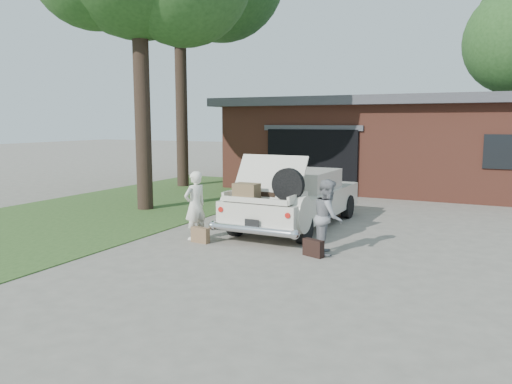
% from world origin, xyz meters
% --- Properties ---
extents(ground, '(90.00, 90.00, 0.00)m').
position_xyz_m(ground, '(0.00, 0.00, 0.00)').
color(ground, gray).
rests_on(ground, ground).
extents(grass_strip, '(6.00, 16.00, 0.02)m').
position_xyz_m(grass_strip, '(-5.50, 3.00, 0.01)').
color(grass_strip, '#2D4C1E').
rests_on(grass_strip, ground).
extents(house, '(12.80, 7.80, 3.30)m').
position_xyz_m(house, '(0.98, 11.47, 1.67)').
color(house, brown).
rests_on(house, ground).
extents(sedan, '(1.86, 4.64, 1.76)m').
position_xyz_m(sedan, '(-0.01, 2.76, 0.68)').
color(sedan, beige).
rests_on(sedan, ground).
extents(woman_left, '(0.50, 0.61, 1.44)m').
position_xyz_m(woman_left, '(-1.44, 0.63, 0.72)').
color(woman_left, silver).
rests_on(woman_left, ground).
extents(woman_right, '(0.71, 0.81, 1.41)m').
position_xyz_m(woman_right, '(1.43, 0.75, 0.70)').
color(woman_right, gray).
rests_on(woman_right, ground).
extents(suitcase_left, '(0.42, 0.19, 0.32)m').
position_xyz_m(suitcase_left, '(-1.18, 0.41, 0.16)').
color(suitcase_left, olive).
rests_on(suitcase_left, ground).
extents(suitcase_right, '(0.43, 0.27, 0.32)m').
position_xyz_m(suitcase_right, '(1.26, 0.42, 0.16)').
color(suitcase_right, black).
rests_on(suitcase_right, ground).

